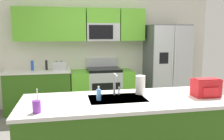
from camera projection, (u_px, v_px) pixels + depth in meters
kitchen_wall_unit at (95, 42)px, 5.42m from camera, size 5.20×0.43×2.60m
back_counter at (39, 91)px, 5.07m from camera, size 1.36×0.63×0.90m
range_oven at (102, 88)px, 5.33m from camera, size 1.36×0.61×1.10m
refrigerator at (166, 66)px, 5.47m from camera, size 0.90×0.76×1.85m
island_counter at (126, 134)px, 2.92m from camera, size 2.49×0.94×0.90m
toaster at (59, 66)px, 5.02m from camera, size 0.28×0.16×0.18m
pepper_mill at (46, 65)px, 5.02m from camera, size 0.05×0.05×0.20m
bottle_blue at (32, 65)px, 4.98m from camera, size 0.06×0.06×0.20m
sink_faucet at (115, 82)px, 2.99m from camera, size 0.09×0.21×0.28m
drink_cup_purple at (37, 106)px, 2.36m from camera, size 0.08×0.08×0.25m
soap_dispenser at (99, 95)px, 2.79m from camera, size 0.06×0.06×0.17m
paper_towel_roll at (140, 85)px, 3.07m from camera, size 0.12×0.12×0.24m
backpack at (206, 87)px, 2.95m from camera, size 0.32×0.22×0.23m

